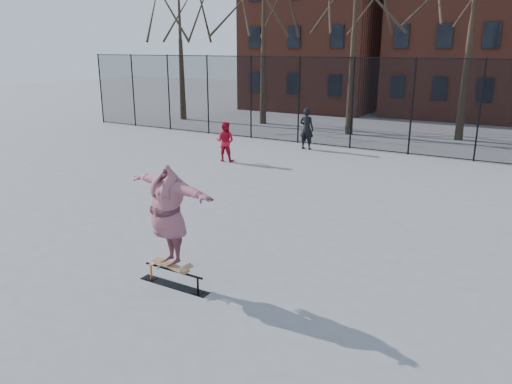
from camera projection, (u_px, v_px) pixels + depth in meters
The scene contains 8 objects.
ground at pixel (203, 254), 11.04m from camera, with size 100.00×100.00×0.00m, color slate.
skate_rail at pixel (174, 279), 9.54m from camera, with size 1.54×0.24×0.34m.
skateboard at pixel (171, 267), 9.50m from camera, with size 0.85×0.20×0.10m, color olive, non-canonical shape.
skater at pixel (168, 217), 9.22m from camera, with size 2.33×0.64×1.90m, color #68378B.
bystander_black at pixel (307, 129), 22.06m from camera, with size 0.66×0.44×1.82m, color black.
bystander_red at pixel (225, 141), 19.79m from camera, with size 0.77×0.60×1.58m, color red.
fence at pixel (383, 104), 21.22m from camera, with size 34.03×0.07×4.00m.
rowhouses at pixel (463, 18), 30.48m from camera, with size 29.00×7.00×13.00m.
Camera 1 is at (6.20, -8.20, 4.42)m, focal length 35.00 mm.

